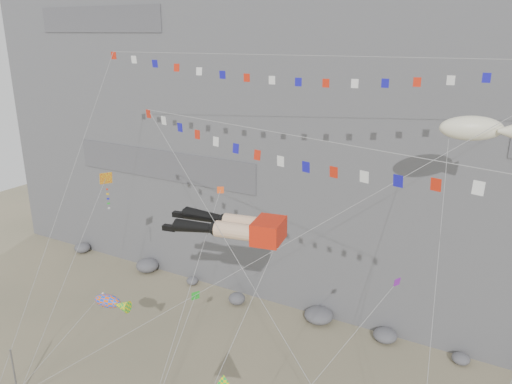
# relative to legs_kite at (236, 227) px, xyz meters

# --- Properties ---
(cliff) EXTENTS (80.00, 28.00, 50.00)m
(cliff) POSITION_rel_legs_kite_xyz_m (1.02, 27.19, 11.78)
(cliff) COLOR slate
(cliff) RESTS_ON ground
(talus_boulders) EXTENTS (60.00, 3.00, 1.20)m
(talus_boulders) POSITION_rel_legs_kite_xyz_m (1.02, 12.19, -12.62)
(talus_boulders) COLOR #5D5C61
(talus_boulders) RESTS_ON ground
(anchor_pole_left) EXTENTS (0.12, 0.12, 4.05)m
(anchor_pole_left) POSITION_rel_legs_kite_xyz_m (-13.73, -7.47, -11.20)
(anchor_pole_left) COLOR gray
(anchor_pole_left) RESTS_ON ground
(legs_kite) EXTENTS (8.00, 14.22, 18.40)m
(legs_kite) POSITION_rel_legs_kite_xyz_m (0.00, 0.00, 0.00)
(legs_kite) COLOR red
(legs_kite) RESTS_ON ground
(flag_banner_upper) EXTENTS (32.42, 16.50, 32.31)m
(flag_banner_upper) POSITION_rel_legs_kite_xyz_m (2.41, 5.54, 10.13)
(flag_banner_upper) COLOR red
(flag_banner_upper) RESTS_ON ground
(flag_banner_lower) EXTENTS (24.31, 7.23, 22.62)m
(flag_banner_lower) POSITION_rel_legs_kite_xyz_m (4.93, -2.31, 6.64)
(flag_banner_lower) COLOR red
(flag_banner_lower) RESTS_ON ground
(harlequin_kite) EXTENTS (2.95, 9.61, 17.22)m
(harlequin_kite) POSITION_rel_legs_kite_xyz_m (-10.84, -0.14, 1.56)
(harlequin_kite) COLOR red
(harlequin_kite) RESTS_ON ground
(fish_windsock) EXTENTS (7.98, 5.58, 11.11)m
(fish_windsock) POSITION_rel_legs_kite_xyz_m (-7.47, -4.13, -5.32)
(fish_windsock) COLOR #FF5B0D
(fish_windsock) RESTS_ON ground
(blimp_windsock) EXTENTS (4.63, 15.78, 24.06)m
(blimp_windsock) POSITION_rel_legs_kite_xyz_m (12.08, 7.23, 6.11)
(blimp_windsock) COLOR #F1EBC6
(blimp_windsock) RESTS_ON ground
(small_kite_a) EXTENTS (1.33, 12.06, 18.77)m
(small_kite_a) POSITION_rel_legs_kite_xyz_m (-2.07, 1.19, 1.25)
(small_kite_a) COLOR #FF5015
(small_kite_a) RESTS_ON ground
(small_kite_b) EXTENTS (7.84, 10.39, 17.07)m
(small_kite_b) POSITION_rel_legs_kite_xyz_m (9.93, -0.13, -1.60)
(small_kite_b) COLOR purple
(small_kite_b) RESTS_ON ground
(small_kite_c) EXTENTS (1.48, 9.69, 12.72)m
(small_kite_c) POSITION_rel_legs_kite_xyz_m (-1.68, -2.31, -4.36)
(small_kite_c) COLOR green
(small_kite_c) RESTS_ON ground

